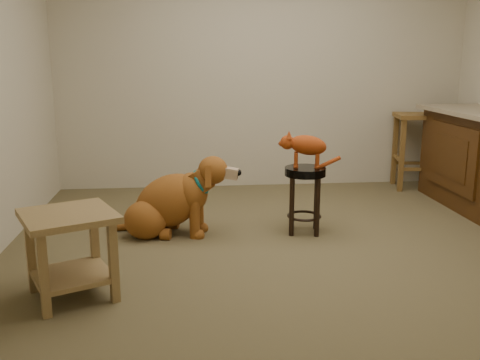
{
  "coord_description": "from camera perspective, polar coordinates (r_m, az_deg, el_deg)",
  "views": [
    {
      "loc": [
        -0.85,
        -3.89,
        1.42
      ],
      "look_at": [
        -0.43,
        0.32,
        0.45
      ],
      "focal_mm": 40.0,
      "sensor_mm": 36.0,
      "label": 1
    }
  ],
  "objects": [
    {
      "name": "floor",
      "position": [
        4.23,
        6.29,
        -6.79
      ],
      "size": [
        4.5,
        4.0,
        0.01
      ],
      "primitive_type": "cube",
      "color": "brown",
      "rests_on": "ground"
    },
    {
      "name": "tabby_kitten",
      "position": [
        4.34,
        6.89,
        3.61
      ],
      "size": [
        0.52,
        0.21,
        0.32
      ],
      "rotation": [
        0.0,
        0.0,
        -0.2
      ],
      "color": "#95350E",
      "rests_on": "padded_stool"
    },
    {
      "name": "room_shell",
      "position": [
        3.99,
        6.9,
        16.52
      ],
      "size": [
        4.54,
        4.04,
        2.62
      ],
      "color": "beige",
      "rests_on": "ground"
    },
    {
      "name": "side_table",
      "position": [
        3.36,
        -17.67,
        -6.31
      ],
      "size": [
        0.68,
        0.68,
        0.53
      ],
      "rotation": [
        0.0,
        0.0,
        0.44
      ],
      "color": "olive",
      "rests_on": "ground"
    },
    {
      "name": "wood_stool",
      "position": [
        6.2,
        18.15,
        3.1
      ],
      "size": [
        0.51,
        0.51,
        0.82
      ],
      "rotation": [
        0.0,
        0.0,
        -0.17
      ],
      "color": "brown",
      "rests_on": "ground"
    },
    {
      "name": "padded_stool",
      "position": [
        4.4,
        6.93,
        -0.7
      ],
      "size": [
        0.34,
        0.34,
        0.55
      ],
      "rotation": [
        0.0,
        0.0,
        -0.2
      ],
      "color": "black",
      "rests_on": "ground"
    },
    {
      "name": "golden_retriever",
      "position": [
        4.4,
        -7.44,
        -2.43
      ],
      "size": [
        1.08,
        0.6,
        0.7
      ],
      "rotation": [
        0.0,
        0.0,
        -0.21
      ],
      "color": "brown",
      "rests_on": "ground"
    }
  ]
}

